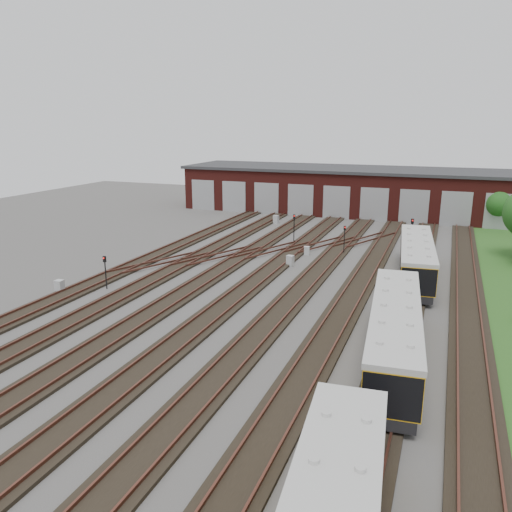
% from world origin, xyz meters
% --- Properties ---
extents(ground, '(120.00, 120.00, 0.00)m').
position_xyz_m(ground, '(0.00, 0.00, 0.00)').
color(ground, '#423F3D').
rests_on(ground, ground).
extents(track_network, '(30.40, 70.00, 0.33)m').
position_xyz_m(track_network, '(-0.17, 0.59, 0.11)').
color(track_network, black).
rests_on(track_network, ground).
extents(maintenance_shed, '(51.00, 12.50, 6.35)m').
position_xyz_m(maintenance_shed, '(-0.01, 39.97, 3.20)').
color(maintenance_shed, '#501714').
rests_on(maintenance_shed, ground).
extents(metro_train, '(3.77, 46.17, 2.89)m').
position_xyz_m(metro_train, '(10.00, -6.34, 1.81)').
color(metro_train, black).
rests_on(metro_train, ground).
extents(signal_mast_0, '(0.24, 0.22, 2.65)m').
position_xyz_m(signal_mast_0, '(-12.29, -1.66, 1.71)').
color(signal_mast_0, black).
rests_on(signal_mast_0, ground).
extents(signal_mast_1, '(0.28, 0.26, 3.12)m').
position_xyz_m(signal_mast_1, '(-3.15, 18.39, 1.99)').
color(signal_mast_1, black).
rests_on(signal_mast_1, ground).
extents(signal_mast_2, '(0.25, 0.23, 2.86)m').
position_xyz_m(signal_mast_2, '(2.86, 15.58, 1.82)').
color(signal_mast_2, black).
rests_on(signal_mast_2, ground).
extents(signal_mast_3, '(0.29, 0.27, 3.42)m').
position_xyz_m(signal_mast_3, '(8.91, 18.73, 2.18)').
color(signal_mast_3, black).
rests_on(signal_mast_3, ground).
extents(relay_cabinet_0, '(0.63, 0.53, 1.02)m').
position_xyz_m(relay_cabinet_0, '(-15.00, -3.74, 0.51)').
color(relay_cabinet_0, '#AAADAF').
rests_on(relay_cabinet_0, ground).
extents(relay_cabinet_1, '(0.72, 0.64, 1.05)m').
position_xyz_m(relay_cabinet_1, '(-8.45, 27.90, 0.53)').
color(relay_cabinet_1, '#AAADAF').
rests_on(relay_cabinet_1, ground).
extents(relay_cabinet_2, '(0.68, 0.60, 0.99)m').
position_xyz_m(relay_cabinet_2, '(-0.82, 9.64, 0.50)').
color(relay_cabinet_2, '#AAADAF').
rests_on(relay_cabinet_2, ground).
extents(relay_cabinet_3, '(0.62, 0.56, 0.87)m').
position_xyz_m(relay_cabinet_3, '(-0.48, 13.98, 0.43)').
color(relay_cabinet_3, '#AAADAF').
rests_on(relay_cabinet_3, ground).
extents(relay_cabinet_4, '(0.63, 0.54, 1.01)m').
position_xyz_m(relay_cabinet_4, '(9.25, 8.22, 0.50)').
color(relay_cabinet_4, '#AAADAF').
rests_on(relay_cabinet_4, ground).
extents(tree_0, '(3.29, 3.29, 5.45)m').
position_xyz_m(tree_0, '(17.76, 34.64, 3.50)').
color(tree_0, '#2F2115').
rests_on(tree_0, ground).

